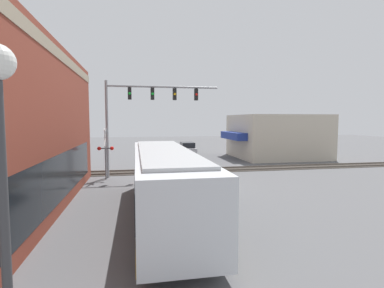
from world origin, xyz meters
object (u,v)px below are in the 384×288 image
(city_bus, at_px, (164,180))
(parked_car_black, at_px, (173,156))
(pedestrian_near_bus, at_px, (210,204))
(parked_car_silver, at_px, (187,148))
(crossing_signal, at_px, (106,148))
(streetlamp, at_px, (4,218))

(city_bus, bearing_deg, parked_car_black, -8.38)
(pedestrian_near_bus, bearing_deg, parked_car_silver, -7.85)
(crossing_signal, bearing_deg, streetlamp, -178.37)
(parked_car_silver, bearing_deg, streetlamp, 166.46)
(streetlamp, xyz_separation_m, parked_car_silver, (34.35, -8.28, -2.45))
(parked_car_black, bearing_deg, city_bus, 171.62)
(crossing_signal, height_order, streetlamp, streetlamp)
(parked_car_black, distance_m, pedestrian_near_bus, 19.10)
(parked_car_silver, bearing_deg, pedestrian_near_bus, 172.15)
(parked_car_black, bearing_deg, parked_car_silver, -20.48)
(parked_car_black, bearing_deg, streetlamp, 168.48)
(streetlamp, bearing_deg, parked_car_black, -11.52)
(parked_car_silver, distance_m, pedestrian_near_bus, 26.83)
(city_bus, xyz_separation_m, parked_car_black, (17.66, -2.60, -1.06))
(streetlamp, bearing_deg, crossing_signal, 1.63)
(city_bus, xyz_separation_m, crossing_signal, (9.38, 3.40, 0.59))
(streetlamp, relative_size, pedestrian_near_bus, 3.07)
(city_bus, bearing_deg, crossing_signal, 19.95)
(crossing_signal, bearing_deg, pedestrian_near_bus, -154.55)
(parked_car_black, xyz_separation_m, parked_car_silver, (7.50, -2.80, 0.05))
(city_bus, bearing_deg, streetlamp, 162.64)
(streetlamp, height_order, parked_car_black, streetlamp)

